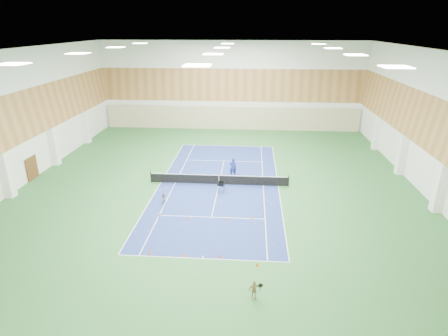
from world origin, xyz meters
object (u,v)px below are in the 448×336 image
at_px(child_court, 164,199).
at_px(tennis_net, 219,179).
at_px(child_apron, 254,290).
at_px(ball_cart, 221,187).
at_px(coach, 233,167).

bearing_deg(child_court, tennis_net, 48.63).
height_order(child_apron, ball_cart, child_apron).
relative_size(coach, ball_cart, 1.94).
relative_size(coach, child_apron, 1.68).
distance_m(child_court, child_apron, 13.18).
distance_m(tennis_net, child_court, 6.06).
bearing_deg(ball_cart, coach, 87.72).
xyz_separation_m(child_apron, ball_cart, (-2.89, 13.63, -0.07)).
relative_size(child_court, ball_cart, 1.02).
bearing_deg(coach, tennis_net, 62.76).
height_order(tennis_net, child_apron, child_apron).
distance_m(child_court, ball_cart, 5.26).
distance_m(tennis_net, child_apron, 15.67).
xyz_separation_m(child_court, ball_cart, (4.50, 2.72, -0.01)).
bearing_deg(tennis_net, child_court, -133.20).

